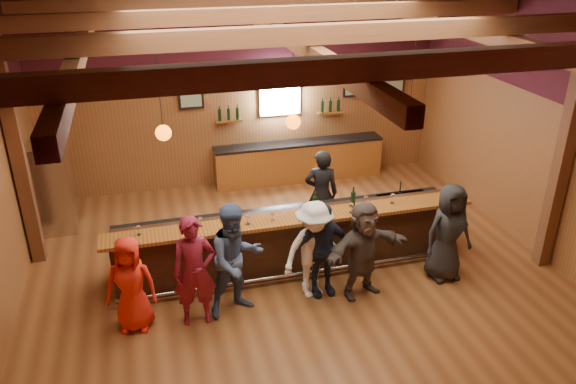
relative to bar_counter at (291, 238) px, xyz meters
name	(u,v)px	position (x,y,z in m)	size (l,w,h in m)	color
room	(292,89)	(-0.02, -0.09, 2.69)	(9.04, 9.00, 4.52)	brown
bar_counter	(291,238)	(0.00, 0.00, 0.00)	(6.30, 1.07, 1.11)	black
back_bar_cabinet	(299,161)	(1.18, 3.57, -0.05)	(4.00, 0.52, 0.95)	brown
window	(280,95)	(0.78, 3.80, 1.53)	(0.95, 0.09, 0.95)	silver
framed_pictures	(316,90)	(1.65, 3.79, 1.58)	(5.35, 0.05, 0.45)	black
wine_shelves	(281,114)	(0.78, 3.73, 1.10)	(3.00, 0.18, 0.30)	brown
pendant_lights	(293,121)	(-0.02, -0.15, 2.19)	(4.24, 0.24, 1.37)	black
stainless_fridge	(53,188)	(-4.12, 2.45, 0.38)	(0.70, 0.70, 1.80)	silver
customer_orange	(131,284)	(-2.72, -1.08, 0.23)	(0.74, 0.48, 1.51)	red
customer_redvest	(195,271)	(-1.80, -1.18, 0.36)	(0.64, 0.42, 1.76)	maroon
customer_denim	(236,260)	(-1.17, -1.09, 0.40)	(0.89, 0.70, 1.84)	#465E8D
customer_white	(314,250)	(0.10, -0.98, 0.31)	(1.08, 0.62, 1.67)	white
customer_navy	(322,250)	(0.24, -0.97, 0.29)	(0.95, 0.40, 1.62)	#1D253A
customer_brown	(363,250)	(0.86, -1.17, 0.30)	(1.53, 0.49, 1.65)	#504540
customer_dark	(448,232)	(2.42, -1.08, 0.34)	(0.84, 0.55, 1.72)	black
bartender	(321,194)	(0.84, 0.89, 0.35)	(0.64, 0.42, 1.75)	black
ice_bucket	(313,210)	(0.27, -0.35, 0.70)	(0.20, 0.20, 0.21)	brown
bottle_a	(315,203)	(0.37, -0.17, 0.72)	(0.07, 0.07, 0.34)	black
bottle_b	(353,199)	(1.03, -0.23, 0.73)	(0.08, 0.08, 0.37)	black
glass_a	(138,228)	(-2.54, -0.27, 0.71)	(0.07, 0.07, 0.17)	silver
glass_b	(187,224)	(-1.80, -0.36, 0.72)	(0.08, 0.08, 0.18)	silver
glass_c	(200,220)	(-1.58, -0.24, 0.70)	(0.07, 0.07, 0.16)	silver
glass_d	(248,217)	(-0.83, -0.37, 0.72)	(0.08, 0.08, 0.18)	silver
glass_e	(272,214)	(-0.42, -0.36, 0.71)	(0.08, 0.08, 0.17)	silver
glass_f	(351,205)	(0.93, -0.43, 0.72)	(0.08, 0.08, 0.19)	silver
glass_g	(366,198)	(1.27, -0.23, 0.72)	(0.08, 0.08, 0.18)	silver
glass_h	(393,196)	(1.75, -0.28, 0.72)	(0.08, 0.08, 0.19)	silver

